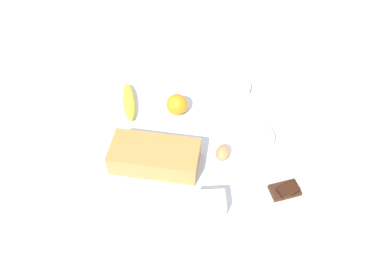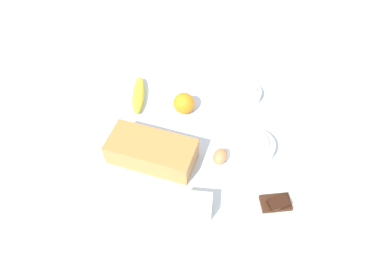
# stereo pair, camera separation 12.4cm
# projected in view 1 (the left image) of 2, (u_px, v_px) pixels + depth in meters

# --- Properties ---
(ground_plane) EXTENTS (2.40, 2.40, 0.02)m
(ground_plane) POSITION_uv_depth(u_px,v_px,m) (192.00, 146.00, 1.28)
(ground_plane) COLOR silver
(loaf_pan) EXTENTS (0.29, 0.17, 0.08)m
(loaf_pan) POSITION_uv_depth(u_px,v_px,m) (155.00, 156.00, 1.19)
(loaf_pan) COLOR #B77A3D
(loaf_pan) RESTS_ON ground_plane
(flour_bowl) EXTENTS (0.14, 0.14, 0.07)m
(flour_bowl) POSITION_uv_depth(u_px,v_px,m) (253.00, 138.00, 1.25)
(flour_bowl) COLOR silver
(flour_bowl) RESTS_ON ground_plane
(sugar_bowl) EXTENTS (0.13, 0.13, 0.06)m
(sugar_bowl) POSITION_uv_depth(u_px,v_px,m) (234.00, 87.00, 1.40)
(sugar_bowl) COLOR silver
(sugar_bowl) RESTS_ON ground_plane
(banana) EXTENTS (0.08, 0.19, 0.04)m
(banana) POSITION_uv_depth(u_px,v_px,m) (129.00, 102.00, 1.37)
(banana) COLOR yellow
(banana) RESTS_ON ground_plane
(orange_fruit) EXTENTS (0.08, 0.08, 0.08)m
(orange_fruit) POSITION_uv_depth(u_px,v_px,m) (177.00, 105.00, 1.33)
(orange_fruit) COLOR orange
(orange_fruit) RESTS_ON ground_plane
(butter_block) EXTENTS (0.10, 0.07, 0.06)m
(butter_block) POSITION_uv_depth(u_px,v_px,m) (210.00, 204.00, 1.09)
(butter_block) COLOR #F4EDB2
(butter_block) RESTS_ON ground_plane
(egg_near_butter) EXTENTS (0.06, 0.07, 0.05)m
(egg_near_butter) POSITION_uv_depth(u_px,v_px,m) (223.00, 153.00, 1.22)
(egg_near_butter) COLOR #BA7E4C
(egg_near_butter) RESTS_ON ground_plane
(chocolate_plate) EXTENTS (0.13, 0.13, 0.03)m
(chocolate_plate) POSITION_uv_depth(u_px,v_px,m) (285.00, 191.00, 1.14)
(chocolate_plate) COLOR silver
(chocolate_plate) RESTS_ON ground_plane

